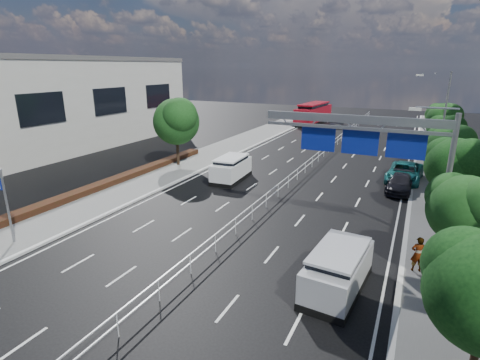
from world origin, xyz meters
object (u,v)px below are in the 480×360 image
at_px(white_minivan, 231,169).
at_px(silver_minivan, 338,270).
at_px(pedestrian_b, 431,164).
at_px(parked_car_teal, 405,173).
at_px(overhead_gantry, 374,138).
at_px(red_bus, 313,113).
at_px(near_car_dark, 337,121).
at_px(pedestrian_a, 418,254).
at_px(near_car_silver, 321,136).
at_px(parked_car_dark, 400,183).

relative_size(white_minivan, silver_minivan, 0.98).
bearing_deg(silver_minivan, pedestrian_b, 85.16).
bearing_deg(parked_car_teal, white_minivan, -152.13).
bearing_deg(overhead_gantry, red_bus, 108.99).
xyz_separation_m(near_car_dark, parked_car_teal, (11.46, -28.17, -0.03)).
height_order(parked_car_teal, pedestrian_a, pedestrian_a).
xyz_separation_m(silver_minivan, pedestrian_a, (3.10, 2.97, 0.04)).
relative_size(parked_car_teal, pedestrian_a, 3.28).
bearing_deg(near_car_dark, near_car_silver, 89.21).
bearing_deg(parked_car_dark, pedestrian_b, 72.79).
distance_m(red_bus, pedestrian_b, 31.90).
distance_m(red_bus, parked_car_teal, 33.46).
distance_m(white_minivan, pedestrian_b, 17.82).
xyz_separation_m(white_minivan, red_bus, (-2.35, 35.43, 0.79)).
xyz_separation_m(red_bus, parked_car_teal, (15.80, -29.48, -1.00)).
distance_m(near_car_silver, parked_car_dark, 20.03).
bearing_deg(overhead_gantry, near_car_dark, 103.88).
height_order(near_car_dark, pedestrian_b, pedestrian_b).
height_order(overhead_gantry, silver_minivan, overhead_gantry).
xyz_separation_m(overhead_gantry, parked_car_dark, (1.39, 8.95, -4.96)).
xyz_separation_m(parked_car_dark, pedestrian_a, (1.47, -12.76, 0.36)).
height_order(overhead_gantry, near_car_dark, overhead_gantry).
bearing_deg(near_car_silver, red_bus, -65.49).
bearing_deg(parked_car_teal, pedestrian_b, 60.84).
relative_size(overhead_gantry, pedestrian_a, 5.90).
bearing_deg(near_car_silver, parked_car_teal, 132.65).
bearing_deg(white_minivan, silver_minivan, -50.82).
distance_m(red_bus, near_car_dark, 4.63).
bearing_deg(white_minivan, red_bus, 90.51).
height_order(near_car_silver, parked_car_dark, near_car_silver).
bearing_deg(red_bus, near_car_dark, -12.08).
bearing_deg(near_car_dark, red_bus, -21.09).
relative_size(parked_car_teal, pedestrian_b, 3.25).
xyz_separation_m(silver_minivan, parked_car_teal, (1.80, 18.68, -0.18)).
relative_size(red_bus, pedestrian_a, 6.75).
bearing_deg(pedestrian_a, red_bus, -85.54).
height_order(silver_minivan, pedestrian_a, silver_minivan).
height_order(overhead_gantry, parked_car_dark, overhead_gantry).
relative_size(near_car_silver, parked_car_dark, 0.98).
distance_m(white_minivan, near_car_dark, 34.17).
distance_m(near_car_silver, silver_minivan, 33.98).
xyz_separation_m(near_car_dark, pedestrian_b, (13.42, -25.17, 0.19)).
height_order(overhead_gantry, near_car_silver, overhead_gantry).
height_order(white_minivan, near_car_silver, white_minivan).
bearing_deg(near_car_dark, white_minivan, 82.37).
bearing_deg(near_car_silver, silver_minivan, 110.81).
bearing_deg(red_bus, parked_car_teal, -57.10).
height_order(white_minivan, parked_car_dark, white_minivan).
distance_m(white_minivan, red_bus, 35.51).
bearing_deg(silver_minivan, pedestrian_a, 48.76).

